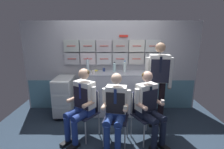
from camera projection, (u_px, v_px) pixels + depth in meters
name	position (u px, v px, depth m)	size (l,w,h in m)	color
ground	(111.00, 142.00, 2.92)	(4.80, 4.80, 0.04)	#23303F
galley_bulkhead	(111.00, 67.00, 3.99)	(4.20, 0.14, 2.15)	#AAABB4
galley_counter	(118.00, 93.00, 3.86)	(1.70, 0.53, 0.99)	#B5BAC8
service_trolley	(65.00, 96.00, 3.74)	(0.40, 0.65, 0.90)	black
folding_chair_left	(88.00, 107.00, 3.03)	(0.56, 0.56, 0.86)	#A8AAAF
crew_member_left	(82.00, 101.00, 2.86)	(0.62, 0.68, 1.28)	black
folding_chair_center	(117.00, 112.00, 2.87)	(0.47, 0.47, 0.86)	#A8AAAF
crew_member_center	(115.00, 108.00, 2.67)	(0.49, 0.63, 1.24)	black
folding_chair_right	(143.00, 110.00, 2.94)	(0.54, 0.54, 0.86)	#A8AAAF
crew_member_right	(149.00, 105.00, 2.77)	(0.57, 0.66, 1.25)	black
crew_member_standing	(158.00, 78.00, 3.22)	(0.54, 0.29, 1.70)	black
water_bottle_short	(125.00, 67.00, 3.77)	(0.07, 0.07, 0.26)	silver
water_bottle_tall	(149.00, 67.00, 3.66)	(0.07, 0.07, 0.28)	silver
water_bottle_clear	(114.00, 67.00, 3.82)	(0.07, 0.07, 0.23)	#ADD9DD
water_bottle_blue_cap	(88.00, 65.00, 3.79)	(0.06, 0.06, 0.32)	silver
paper_cup_tan	(104.00, 70.00, 3.86)	(0.06, 0.06, 0.08)	navy
coffee_cup_spare	(148.00, 73.00, 3.59)	(0.07, 0.07, 0.06)	navy
espresso_cup_small	(93.00, 72.00, 3.57)	(0.07, 0.07, 0.09)	white
snack_banana	(95.00, 71.00, 3.84)	(0.17, 0.10, 0.04)	yellow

